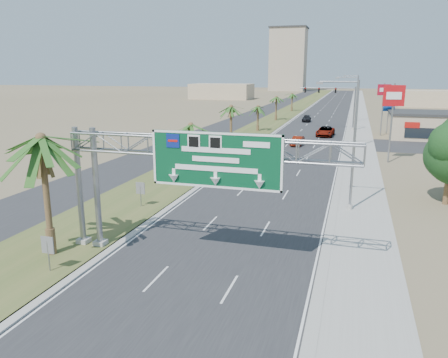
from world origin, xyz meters
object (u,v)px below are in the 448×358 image
store_building (448,126)px  car_right_lane (325,132)px  car_left_lane (249,149)px  car_mid_lane (297,141)px  signal_mast (343,104)px  palm_near (41,139)px  car_far (307,119)px  pole_sign_red_near (393,101)px  pole_sign_red_far (384,94)px  pole_sign_blue (389,104)px  sign_gantry (191,156)px

store_building → car_right_lane: size_ratio=3.14×
car_left_lane → car_mid_lane: size_ratio=1.20×
car_mid_lane → car_right_lane: size_ratio=0.70×
car_left_lane → signal_mast: bearing=65.7°
palm_near → car_mid_lane: size_ratio=2.07×
palm_near → car_far: size_ratio=1.86×
car_right_lane → pole_sign_red_near: (8.78, -20.44, 6.54)m
car_left_lane → pole_sign_red_far: bearing=49.8°
pole_sign_red_near → pole_sign_blue: bearing=87.0°
signal_mast → pole_sign_blue: 8.11m
palm_near → pole_sign_blue: size_ratio=1.17×
car_far → pole_sign_red_near: (14.28, -42.10, 6.69)m
car_right_lane → pole_sign_blue: pole_sign_blue is taller
sign_gantry → car_far: size_ratio=3.73×
car_left_lane → pole_sign_red_near: 18.26m
sign_gantry → pole_sign_red_far: (12.84, 56.52, 0.91)m
store_building → car_far: store_building is taller
palm_near → car_left_lane: bearing=83.9°
car_left_lane → car_mid_lane: bearing=57.7°
store_building → pole_sign_red_far: size_ratio=2.05×
signal_mast → store_building: 18.08m
store_building → pole_sign_red_far: (-10.22, 0.44, 4.96)m
signal_mast → store_building: (16.83, -5.97, -2.85)m
signal_mast → pole_sign_blue: bearing=-14.9°
sign_gantry → car_left_lane: 33.42m
palm_near → car_far: (6.50, 76.83, -6.28)m
pole_sign_red_near → pole_sign_red_far: (0.20, 23.71, -0.38)m
car_left_lane → car_mid_lane: 10.70m
palm_near → pole_sign_red_near: (20.78, 34.73, 0.41)m
car_mid_lane → pole_sign_red_far: size_ratio=0.46×
pole_sign_red_near → pole_sign_red_far: pole_sign_red_near is taller
pole_sign_red_near → pole_sign_blue: 27.27m
signal_mast → car_left_lane: (-10.65, -29.34, -4.03)m
car_mid_lane → car_right_lane: bearing=78.6°
car_mid_lane → pole_sign_red_near: size_ratio=0.43×
pole_sign_red_near → pole_sign_blue: (1.42, 27.15, -2.15)m
car_far → store_building: bearing=-39.8°
palm_near → car_right_lane: bearing=77.7°
car_mid_lane → sign_gantry: bearing=-85.8°
sign_gantry → car_far: 75.12m
palm_near → pole_sign_red_far: (20.98, 58.44, 0.03)m
palm_near → store_building: palm_near is taller
store_building → car_mid_lane: (-22.46, -13.91, -1.34)m
sign_gantry → pole_sign_red_near: 35.18m
car_mid_lane → pole_sign_red_far: (12.24, 14.36, 6.30)m
sign_gantry → car_mid_lane: (0.60, 42.16, -5.39)m
car_right_lane → car_mid_lane: bearing=-102.9°
pole_sign_blue → pole_sign_red_far: 4.06m
car_right_lane → car_left_lane: bearing=-108.4°
car_right_lane → store_building: bearing=11.9°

